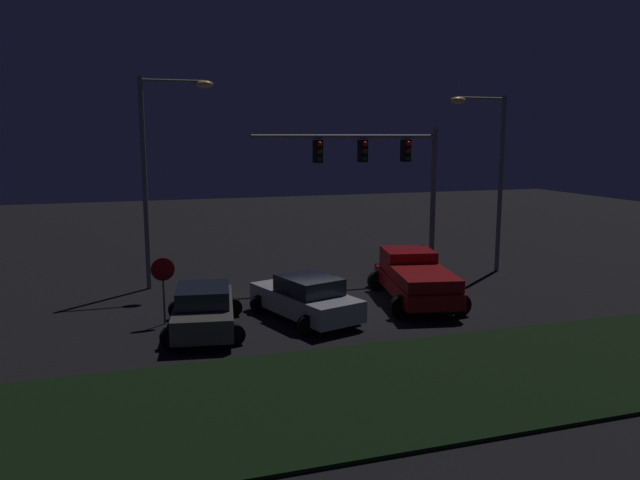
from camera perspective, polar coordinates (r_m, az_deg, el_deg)
ground_plane at (r=23.70m, az=0.03°, el=-5.48°), size 80.00×80.00×0.00m
grass_median at (r=16.16m, az=9.77°, el=-12.70°), size 20.68×6.15×0.10m
pickup_truck at (r=23.48m, az=8.65°, el=-3.22°), size 3.59×5.69×1.80m
car_sedan at (r=21.02m, az=-1.29°, el=-5.34°), size 3.28×4.74×1.51m
car_sedan_far at (r=20.05m, az=-10.60°, el=-6.23°), size 2.93×4.63×1.51m
traffic_signal_gantry at (r=27.03m, az=5.82°, el=6.85°), size 8.32×0.56×6.50m
street_lamp_left at (r=25.64m, az=-14.53°, el=7.36°), size 2.92×0.44×8.40m
street_lamp_right at (r=28.83m, az=15.34°, el=6.93°), size 2.76×0.44×7.89m
stop_sign at (r=20.93m, az=-14.16°, el=-3.38°), size 0.76×0.08×2.23m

